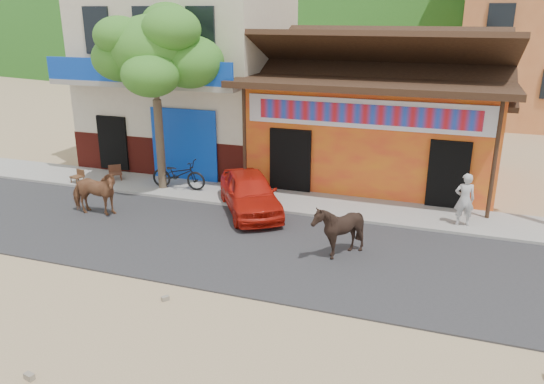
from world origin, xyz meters
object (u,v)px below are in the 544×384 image
Objects in this scene: tree at (157,99)px; red_car at (250,192)px; cafe_chair_right at (115,167)px; scooter at (179,174)px; pedestrian at (465,199)px; cow_dark at (338,230)px; cafe_chair_left at (76,171)px; cow_tan at (94,193)px.

red_car is at bearing -15.52° from tree.
scooter is at bearing -42.57° from cafe_chair_right.
pedestrian is at bearing -95.15° from scooter.
pedestrian is at bearing -25.92° from red_car.
cafe_chair_left is at bearing -114.67° from cow_dark.
pedestrian is at bearing 15.87° from cafe_chair_left.
cow_dark reaches higher than cafe_chair_left.
tree reaches higher than cow_dark.
pedestrian is at bearing -41.11° from cafe_chair_right.
red_car is (4.29, 1.75, -0.07)m from cow_tan.
cow_dark reaches higher than scooter.
red_car is at bearing -74.04° from cow_tan.
cafe_chair_right is at bearing 18.33° from cow_tan.
cafe_chair_right is (-5.64, 1.21, -0.07)m from red_car.
tree is 3.96× the size of pedestrian.
cow_dark reaches higher than cafe_chair_right.
cow_dark is (6.79, -3.19, -2.38)m from tree.
scooter is 3.77m from cafe_chair_left.
pedestrian is (9.10, -0.26, 0.25)m from scooter.
pedestrian reaches higher than cow_dark.
red_car is 4.46× the size of cafe_chair_left.
scooter is 1.27× the size of pedestrian.
cow_dark is 4.17m from pedestrian.
tree is 3.67× the size of cow_tan.
tree reaches higher than cow_tan.
cow_dark is 1.74× the size of cafe_chair_left.
cow_tan is (-0.69, -2.75, -2.39)m from tree.
cow_tan is at bearing -104.11° from tree.
tree reaches higher than pedestrian.
pedestrian is (9.70, -0.21, -2.24)m from tree.
cow_tan is at bearing -102.88° from cow_dark.
tree is 6.40× the size of cafe_chair_right.
tree is 2.57m from scooter.
cafe_chair_left is (-12.83, -0.29, -0.35)m from pedestrian.
cafe_chair_left is 0.86× the size of cafe_chair_right.
cafe_chair_right reaches higher than cafe_chair_left.
cow_dark reaches higher than cow_tan.
cow_dark is 6.98m from scooter.
cow_dark is 9.46m from cafe_chair_right.
cafe_chair_right is (-8.83, 3.40, -0.16)m from cow_dark.
scooter reaches higher than cafe_chair_right.
cow_dark is at bearing 32.49° from pedestrian.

